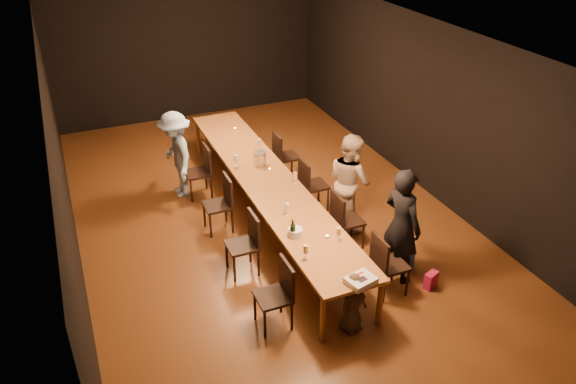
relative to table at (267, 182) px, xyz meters
name	(u,v)px	position (x,y,z in m)	size (l,w,h in m)	color
ground	(268,218)	(0.00, 0.00, -0.70)	(10.00, 10.00, 0.00)	#4C2313
room_shell	(265,101)	(0.00, 0.00, 1.38)	(6.04, 10.04, 3.02)	black
table	(267,182)	(0.00, 0.00, 0.00)	(0.90, 6.00, 0.75)	brown
chair_right_0	(390,264)	(0.85, -2.40, -0.24)	(0.42, 0.42, 0.93)	black
chair_right_1	(348,220)	(0.85, -1.20, -0.24)	(0.42, 0.42, 0.93)	black
chair_right_2	(314,185)	(0.85, 0.00, -0.24)	(0.42, 0.42, 0.93)	black
chair_right_3	(287,156)	(0.85, 1.20, -0.24)	(0.42, 0.42, 0.93)	black
chair_left_0	(273,296)	(-0.85, -2.40, -0.24)	(0.42, 0.42, 0.93)	black
chair_left_1	(242,245)	(-0.85, -1.20, -0.24)	(0.42, 0.42, 0.93)	black
chair_left_2	(217,205)	(-0.85, 0.00, -0.24)	(0.42, 0.42, 0.93)	black
chair_left_3	(198,172)	(-0.85, 1.20, -0.24)	(0.42, 0.42, 0.93)	black
woman_birthday	(402,225)	(1.15, -2.15, 0.16)	(0.63, 0.41, 1.72)	black
woman_tan	(350,181)	(1.15, -0.66, 0.10)	(0.78, 0.61, 1.60)	#C0A990
man_blue	(176,155)	(-1.15, 1.40, 0.07)	(1.00, 0.58, 1.55)	#96BDE9
child	(353,303)	(0.03, -2.85, -0.28)	(0.42, 0.27, 0.85)	#433325
gift_bag_red	(431,280)	(1.44, -2.56, -0.58)	(0.21, 0.11, 0.25)	#B61B4E
gift_bag_blue	(406,261)	(1.37, -2.06, -0.57)	(0.21, 0.14, 0.26)	#235A97
birthday_cake	(361,280)	(0.09, -2.90, 0.09)	(0.39, 0.34, 0.08)	white
plate_stack	(295,232)	(-0.23, -1.67, 0.11)	(0.20, 0.20, 0.11)	white
champagne_bottle	(293,228)	(-0.28, -1.70, 0.20)	(0.07, 0.07, 0.31)	black
ice_bucket	(260,158)	(0.08, 0.53, 0.16)	(0.21, 0.21, 0.23)	silver
wineglass_0	(306,252)	(-0.32, -2.20, 0.15)	(0.06, 0.06, 0.21)	beige
wineglass_1	(338,234)	(0.25, -2.00, 0.15)	(0.06, 0.06, 0.21)	beige
wineglass_2	(287,210)	(-0.13, -1.15, 0.15)	(0.06, 0.06, 0.21)	silver
wineglass_3	(295,178)	(0.35, -0.33, 0.15)	(0.06, 0.06, 0.21)	beige
wineglass_4	(236,161)	(-0.31, 0.62, 0.15)	(0.06, 0.06, 0.21)	silver
wineglass_5	(259,145)	(0.27, 1.07, 0.15)	(0.06, 0.06, 0.21)	silver
tealight_near	(327,237)	(0.15, -1.88, 0.06)	(0.05, 0.05, 0.03)	#B2B7B2
tealight_mid	(270,170)	(0.15, 0.26, 0.06)	(0.05, 0.05, 0.03)	#B2B7B2
tealight_far	(235,129)	(0.15, 2.10, 0.06)	(0.05, 0.05, 0.03)	#B2B7B2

